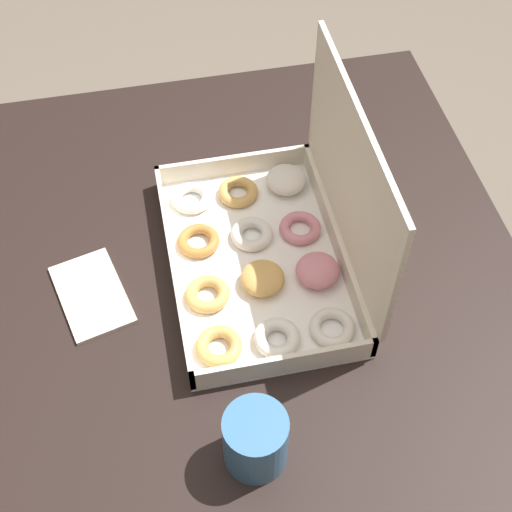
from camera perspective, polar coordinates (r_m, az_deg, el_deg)
ground_plane at (r=1.79m, az=-1.29°, el=-16.09°), size 8.00×8.00×0.00m
dining_table at (r=1.21m, az=-1.85°, el=-4.76°), size 0.98×0.93×0.76m
donut_box at (r=1.09m, az=2.03°, el=1.46°), size 0.40×0.28×0.29m
coffee_mug at (r=0.93m, az=-0.04°, el=-14.47°), size 0.08×0.08×0.10m
paper_napkin at (r=1.12m, az=-13.00°, el=-3.01°), size 0.17×0.13×0.01m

